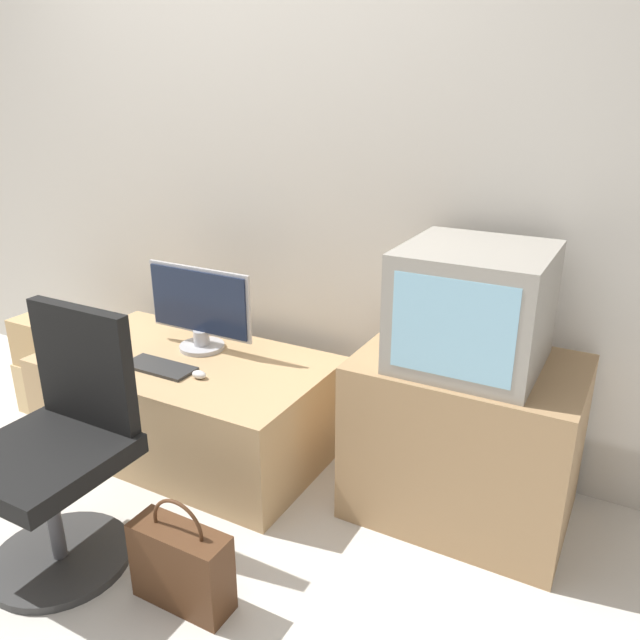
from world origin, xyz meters
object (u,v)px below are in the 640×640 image
at_px(mouse, 199,375).
at_px(office_chair, 59,456).
at_px(main_monitor, 200,308).
at_px(crt_tv, 473,307).
at_px(cardboard_box_lower, 49,387).
at_px(book, 45,434).
at_px(keyboard, 160,367).
at_px(handbag, 182,565).

distance_m(mouse, office_chair, 0.65).
distance_m(main_monitor, crt_tv, 1.26).
relative_size(cardboard_box_lower, book, 1.68).
bearing_deg(keyboard, main_monitor, 85.31).
xyz_separation_m(crt_tv, handbag, (-0.64, -0.89, -0.72)).
bearing_deg(cardboard_box_lower, office_chair, -35.80).
bearing_deg(keyboard, mouse, 1.89).
xyz_separation_m(crt_tv, cardboard_box_lower, (-2.10, -0.21, -0.73)).
distance_m(main_monitor, keyboard, 0.33).
bearing_deg(main_monitor, crt_tv, 0.13).
bearing_deg(mouse, book, -170.18).
distance_m(main_monitor, book, 1.01).
bearing_deg(mouse, main_monitor, 126.27).
xyz_separation_m(keyboard, handbag, (0.62, -0.62, -0.31)).
height_order(office_chair, cardboard_box_lower, office_chair).
bearing_deg(mouse, cardboard_box_lower, 177.30).
bearing_deg(keyboard, handbag, -45.12).
height_order(crt_tv, book, crt_tv).
bearing_deg(crt_tv, keyboard, -168.03).
bearing_deg(book, handbag, -20.62).
bearing_deg(book, main_monitor, 31.04).
height_order(keyboard, crt_tv, crt_tv).
bearing_deg(handbag, keyboard, 134.88).
bearing_deg(book, keyboard, 12.30).
relative_size(keyboard, book, 1.89).
height_order(main_monitor, handbag, main_monitor).
distance_m(office_chair, book, 1.00).
bearing_deg(crt_tv, cardboard_box_lower, -174.28).
relative_size(keyboard, cardboard_box_lower, 1.12).
relative_size(office_chair, cardboard_box_lower, 3.14).
xyz_separation_m(keyboard, office_chair, (0.11, -0.63, -0.05)).
bearing_deg(office_chair, keyboard, 100.25).
bearing_deg(keyboard, crt_tv, 11.97).
relative_size(main_monitor, office_chair, 0.61).
distance_m(keyboard, handbag, 0.93).
distance_m(keyboard, cardboard_box_lower, 0.90).
height_order(main_monitor, keyboard, main_monitor).
xyz_separation_m(mouse, cardboard_box_lower, (-1.05, 0.05, -0.33)).
height_order(main_monitor, cardboard_box_lower, main_monitor).
distance_m(main_monitor, mouse, 0.37).
height_order(crt_tv, handbag, crt_tv).
bearing_deg(main_monitor, book, -148.96).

